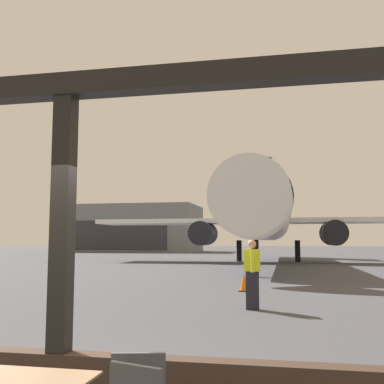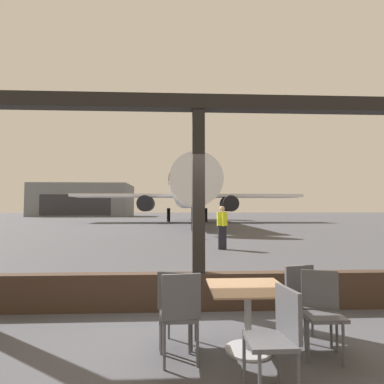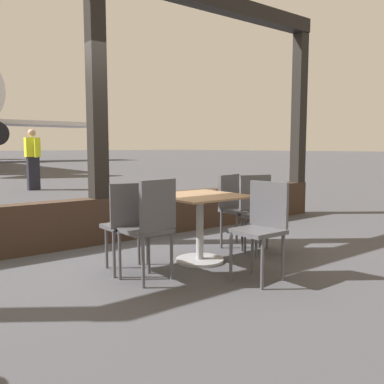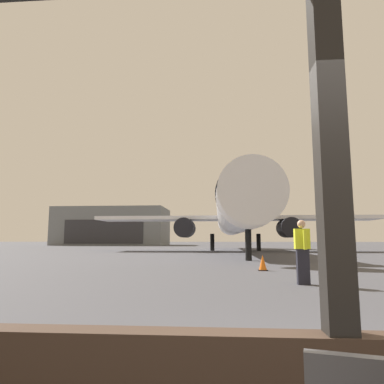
{
  "view_description": "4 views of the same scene",
  "coord_description": "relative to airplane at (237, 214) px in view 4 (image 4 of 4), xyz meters",
  "views": [
    {
      "loc": [
        2.29,
        -4.47,
        1.71
      ],
      "look_at": [
        -1.36,
        13.55,
        3.67
      ],
      "focal_mm": 43.07,
      "sensor_mm": 36.0,
      "label": 1
    },
    {
      "loc": [
        -0.33,
        -5.0,
        1.61
      ],
      "look_at": [
        0.69,
        17.66,
        2.9
      ],
      "focal_mm": 28.66,
      "sensor_mm": 36.0,
      "label": 2
    },
    {
      "loc": [
        -2.31,
        -4.9,
        1.23
      ],
      "look_at": [
        0.33,
        -1.51,
        0.77
      ],
      "focal_mm": 39.12,
      "sensor_mm": 36.0,
      "label": 3
    },
    {
      "loc": [
        -0.81,
        -2.54,
        1.22
      ],
      "look_at": [
        -2.04,
        13.28,
        3.35
      ],
      "focal_mm": 32.77,
      "sensor_mm": 36.0,
      "label": 4
    }
  ],
  "objects": [
    {
      "name": "ground_plane",
      "position": [
        -0.84,
        8.92,
        -3.59
      ],
      "size": [
        220.0,
        220.0,
        0.0
      ],
      "primitive_type": "plane",
      "color": "#424247"
    },
    {
      "name": "window_frame",
      "position": [
        -0.84,
        -31.08,
        -2.32
      ],
      "size": [
        8.16,
        0.24,
        3.5
      ],
      "color": "#38281E",
      "rests_on": "ground"
    },
    {
      "name": "airplane",
      "position": [
        0.0,
        0.0,
        0.0
      ],
      "size": [
        28.1,
        33.51,
        10.45
      ],
      "color": "silver",
      "rests_on": "ground"
    },
    {
      "name": "ground_crew_worker",
      "position": [
        0.61,
        -23.72,
        -2.69
      ],
      "size": [
        0.4,
        0.57,
        1.74
      ],
      "color": "black",
      "rests_on": "ground"
    },
    {
      "name": "traffic_cone",
      "position": [
        0.03,
        -19.55,
        -3.31
      ],
      "size": [
        0.36,
        0.36,
        0.6
      ],
      "color": "orange",
      "rests_on": "ground"
    },
    {
      "name": "distant_hangar",
      "position": [
        -23.1,
        36.32,
        0.1
      ],
      "size": [
        21.39,
        12.36,
        7.4
      ],
      "color": "slate",
      "rests_on": "ground"
    }
  ]
}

